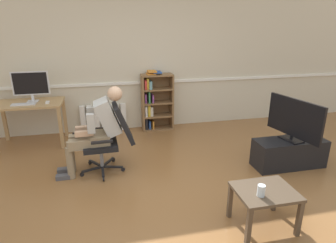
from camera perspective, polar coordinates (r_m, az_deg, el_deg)
ground_plane at (r=3.64m, az=0.63°, el=-15.06°), size 18.00×18.00×0.00m
back_wall at (r=5.66m, az=-5.57°, el=12.03°), size 12.00×0.13×2.70m
computer_desk at (r=5.42m, az=-25.75°, el=2.24°), size 1.10×0.67×0.76m
imac_monitor at (r=5.39m, az=-25.52°, el=6.67°), size 0.59×0.14×0.51m
keyboard at (r=5.27m, az=-26.66°, el=3.06°), size 0.37×0.12×0.02m
computer_mouse at (r=5.20m, az=-22.72°, el=3.52°), size 0.06×0.10×0.03m
bookshelf at (r=5.64m, az=-2.58°, el=3.99°), size 0.60×0.29×1.17m
radiator at (r=5.75m, az=-12.60°, el=0.69°), size 0.87×0.08×0.53m
office_chair at (r=4.12m, az=-11.23°, el=-2.84°), size 0.78×0.62×0.98m
person_seated at (r=4.08m, az=-13.94°, el=-1.38°), size 0.97×0.40×1.23m
tv_stand at (r=4.64m, az=22.80°, el=-5.77°), size 1.04×0.39×0.42m
tv_screen at (r=4.45m, az=23.68°, el=0.43°), size 0.27×0.92×0.61m
coffee_table at (r=3.19m, az=18.57°, el=-13.79°), size 0.60×0.49×0.43m
drinking_glass at (r=3.02m, az=17.93°, el=-12.86°), size 0.08×0.08×0.12m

